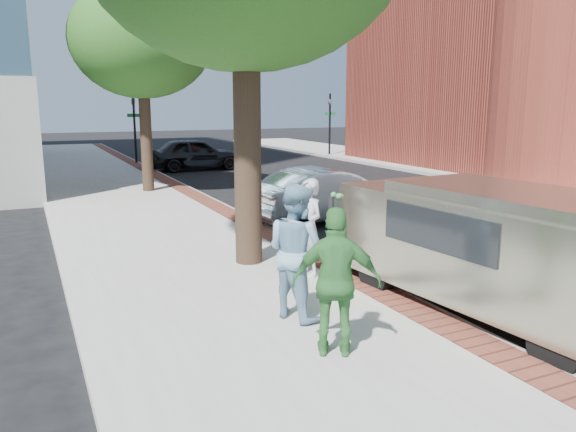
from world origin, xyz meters
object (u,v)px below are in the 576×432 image
person_officer (296,251)px  person_green (337,282)px  van (487,244)px  sedan_silver (329,195)px  bg_car (195,154)px  person_gray (309,228)px  parking_meter (336,216)px

person_officer → person_green: 1.35m
van → sedan_silver: bearing=75.0°
person_green → van: bearing=-140.2°
person_officer → sedan_silver: 7.52m
person_green → bg_car: 21.61m
person_gray → person_green: (-1.18, -3.02, 0.04)m
bg_car → van: bearing=177.0°
person_officer → bg_car: size_ratio=0.43×
parking_meter → person_gray: (-0.54, 0.02, -0.18)m
person_gray → sedan_silver: size_ratio=0.39×
person_gray → person_officer: person_officer is taller
person_officer → van: size_ratio=0.35×
person_officer → bg_car: person_officer is taller
parking_meter → sedan_silver: (2.48, 4.64, -0.47)m
person_officer → bg_car: 20.28m
sedan_silver → person_green: bearing=146.4°
parking_meter → person_green: 3.47m
person_officer → bg_car: (4.18, 19.84, -0.34)m
person_green → sedan_silver: bearing=-90.3°
person_green → bg_car: (4.29, 21.18, -0.29)m
person_green → van: 3.04m
parking_meter → sedan_silver: 5.28m
person_gray → person_officer: 2.00m
person_gray → sedan_silver: bearing=140.6°
parking_meter → person_officer: size_ratio=0.76×
sedan_silver → van: (-1.22, -7.04, 0.35)m
parking_meter → bg_car: bearing=82.0°
parking_meter → person_gray: person_gray is taller
person_gray → bg_car: 18.42m
person_officer → person_green: person_officer is taller
person_gray → person_officer: size_ratio=0.90×
person_gray → sedan_silver: (3.02, 4.62, -0.29)m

